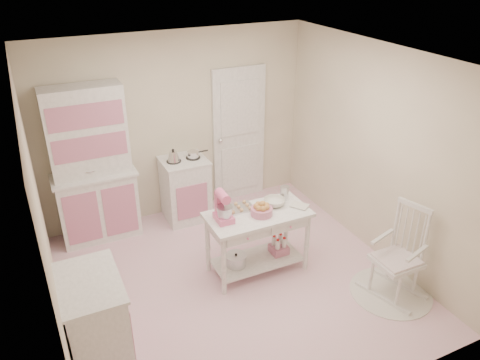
# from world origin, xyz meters

# --- Properties ---
(room_shell) EXTENTS (3.84, 3.84, 2.62)m
(room_shell) POSITION_xyz_m (0.00, 0.00, 1.65)
(room_shell) COLOR pink
(room_shell) RESTS_ON ground
(door) EXTENTS (0.82, 0.05, 2.04)m
(door) POSITION_xyz_m (0.95, 1.87, 1.02)
(door) COLOR white
(door) RESTS_ON ground
(hutch) EXTENTS (1.06, 0.50, 2.08)m
(hutch) POSITION_xyz_m (-1.22, 1.66, 1.04)
(hutch) COLOR white
(hutch) RESTS_ON ground
(stove) EXTENTS (0.62, 0.57, 0.92)m
(stove) POSITION_xyz_m (-0.02, 1.61, 0.46)
(stove) COLOR white
(stove) RESTS_ON ground
(base_cabinet) EXTENTS (0.54, 0.84, 0.92)m
(base_cabinet) POSITION_xyz_m (-1.63, -0.49, 0.46)
(base_cabinet) COLOR white
(base_cabinet) RESTS_ON ground
(lace_rug) EXTENTS (0.92, 0.92, 0.01)m
(lace_rug) POSITION_xyz_m (1.53, -0.96, 0.01)
(lace_rug) COLOR white
(lace_rug) RESTS_ON ground
(rocking_chair) EXTENTS (0.67, 0.83, 1.10)m
(rocking_chair) POSITION_xyz_m (1.53, -0.96, 0.55)
(rocking_chair) COLOR white
(rocking_chair) RESTS_ON ground
(work_table) EXTENTS (1.20, 0.60, 0.80)m
(work_table) POSITION_xyz_m (0.35, 0.08, 0.40)
(work_table) COLOR white
(work_table) RESTS_ON ground
(stand_mixer) EXTENTS (0.21, 0.28, 0.34)m
(stand_mixer) POSITION_xyz_m (-0.07, 0.10, 0.97)
(stand_mixer) COLOR pink
(stand_mixer) RESTS_ON work_table
(cookie_tray) EXTENTS (0.34, 0.24, 0.02)m
(cookie_tray) POSITION_xyz_m (0.20, 0.26, 0.81)
(cookie_tray) COLOR silver
(cookie_tray) RESTS_ON work_table
(bread_basket) EXTENTS (0.25, 0.25, 0.09)m
(bread_basket) POSITION_xyz_m (0.37, 0.03, 0.85)
(bread_basket) COLOR #C5718F
(bread_basket) RESTS_ON work_table
(mixing_bowl) EXTENTS (0.26, 0.26, 0.08)m
(mixing_bowl) POSITION_xyz_m (0.61, 0.16, 0.84)
(mixing_bowl) COLOR beige
(mixing_bowl) RESTS_ON work_table
(metal_pitcher) EXTENTS (0.10, 0.10, 0.17)m
(metal_pitcher) POSITION_xyz_m (0.79, 0.24, 0.89)
(metal_pitcher) COLOR silver
(metal_pitcher) RESTS_ON work_table
(recipe_book) EXTENTS (0.24, 0.25, 0.02)m
(recipe_book) POSITION_xyz_m (0.80, -0.04, 0.81)
(recipe_book) COLOR beige
(recipe_book) RESTS_ON work_table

